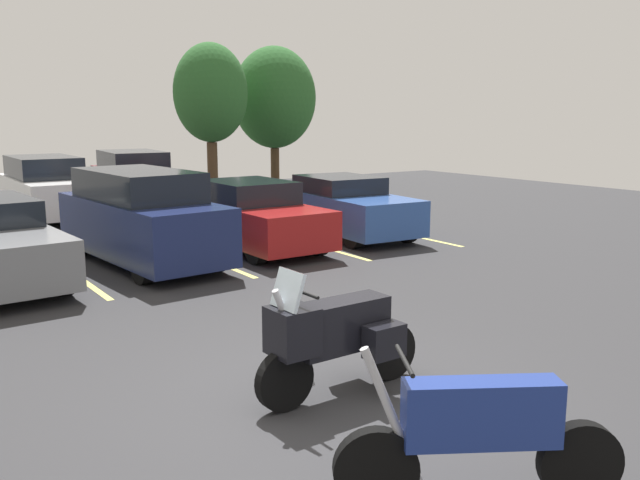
% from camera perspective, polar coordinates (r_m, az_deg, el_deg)
% --- Properties ---
extents(ground, '(44.00, 44.00, 0.10)m').
position_cam_1_polar(ground, '(7.38, -0.04, -13.95)').
color(ground, '#2D2D30').
extents(motorcycle_touring, '(2.11, 0.91, 1.47)m').
position_cam_1_polar(motorcycle_touring, '(7.31, 1.22, -7.98)').
color(motorcycle_touring, black).
rests_on(motorcycle_touring, ground).
extents(motorcycle_second, '(2.02, 1.25, 1.32)m').
position_cam_1_polar(motorcycle_second, '(5.53, 13.16, -15.53)').
color(motorcycle_second, black).
rests_on(motorcycle_second, ground).
extents(parking_stripes, '(16.41, 5.04, 0.01)m').
position_cam_1_polar(parking_stripes, '(14.06, -20.22, -2.49)').
color(parking_stripes, '#EAE066').
rests_on(parking_stripes, ground).
extents(car_navy, '(2.13, 4.85, 1.90)m').
position_cam_1_polar(car_navy, '(14.22, -14.77, 1.83)').
color(car_navy, navy).
rests_on(car_navy, ground).
extents(car_red, '(1.84, 4.34, 1.53)m').
position_cam_1_polar(car_red, '(15.43, -5.71, 2.00)').
color(car_red, maroon).
rests_on(car_red, ground).
extents(car_blue, '(2.09, 4.36, 1.48)m').
position_cam_1_polar(car_blue, '(17.00, 2.23, 2.79)').
color(car_blue, '#2D519E').
rests_on(car_blue, ground).
extents(car_far_white, '(1.84, 4.88, 1.79)m').
position_cam_1_polar(car_far_white, '(21.57, -22.02, 4.07)').
color(car_far_white, white).
rests_on(car_far_white, ground).
extents(car_far_maroon, '(2.20, 4.73, 1.87)m').
position_cam_1_polar(car_far_maroon, '(22.43, -15.30, 4.81)').
color(car_far_maroon, maroon).
rests_on(car_far_maroon, ground).
extents(tree_left, '(3.59, 3.59, 5.89)m').
position_cam_1_polar(tree_left, '(29.89, -3.87, 11.83)').
color(tree_left, '#4C3823').
rests_on(tree_left, ground).
extents(tree_far_right, '(2.82, 2.82, 5.70)m').
position_cam_1_polar(tree_far_right, '(26.74, -9.18, 12.06)').
color(tree_far_right, '#4C3823').
rests_on(tree_far_right, ground).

